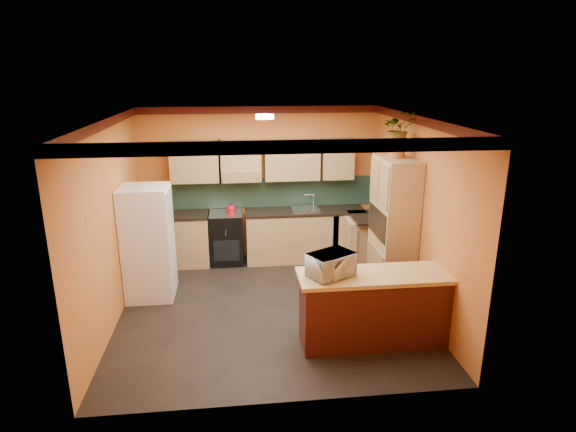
{
  "coord_description": "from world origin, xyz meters",
  "views": [
    {
      "loc": [
        -0.45,
        -6.27,
        3.29
      ],
      "look_at": [
        0.31,
        0.45,
        1.23
      ],
      "focal_mm": 30.0,
      "sensor_mm": 36.0,
      "label": 1
    }
  ],
  "objects_px": {
    "base_cabinets_back": "(262,237)",
    "stove": "(226,238)",
    "microwave": "(331,265)",
    "fridge": "(148,243)",
    "breakfast_bar": "(374,310)",
    "pantry": "(393,228)"
  },
  "relations": [
    {
      "from": "stove",
      "to": "pantry",
      "type": "bearing_deg",
      "value": -32.17
    },
    {
      "from": "fridge",
      "to": "microwave",
      "type": "xyz_separation_m",
      "value": [
        2.4,
        -1.64,
        0.22
      ]
    },
    {
      "from": "pantry",
      "to": "breakfast_bar",
      "type": "bearing_deg",
      "value": -115.88
    },
    {
      "from": "base_cabinets_back",
      "to": "fridge",
      "type": "bearing_deg",
      "value": -144.89
    },
    {
      "from": "base_cabinets_back",
      "to": "microwave",
      "type": "relative_size",
      "value": 6.97
    },
    {
      "from": "base_cabinets_back",
      "to": "stove",
      "type": "bearing_deg",
      "value": -180.0
    },
    {
      "from": "fridge",
      "to": "breakfast_bar",
      "type": "height_order",
      "value": "fridge"
    },
    {
      "from": "base_cabinets_back",
      "to": "microwave",
      "type": "distance_m",
      "value": 3.01
    },
    {
      "from": "pantry",
      "to": "breakfast_bar",
      "type": "relative_size",
      "value": 1.17
    },
    {
      "from": "microwave",
      "to": "pantry",
      "type": "bearing_deg",
      "value": 17.69
    },
    {
      "from": "base_cabinets_back",
      "to": "pantry",
      "type": "relative_size",
      "value": 1.74
    },
    {
      "from": "base_cabinets_back",
      "to": "microwave",
      "type": "height_order",
      "value": "microwave"
    },
    {
      "from": "stove",
      "to": "pantry",
      "type": "xyz_separation_m",
      "value": [
        2.48,
        -1.56,
        0.59
      ]
    },
    {
      "from": "stove",
      "to": "fridge",
      "type": "height_order",
      "value": "fridge"
    },
    {
      "from": "stove",
      "to": "fridge",
      "type": "relative_size",
      "value": 0.54
    },
    {
      "from": "breakfast_bar",
      "to": "microwave",
      "type": "distance_m",
      "value": 0.85
    },
    {
      "from": "base_cabinets_back",
      "to": "pantry",
      "type": "xyz_separation_m",
      "value": [
        1.85,
        -1.56,
        0.61
      ]
    },
    {
      "from": "breakfast_bar",
      "to": "microwave",
      "type": "bearing_deg",
      "value": 180.0
    },
    {
      "from": "pantry",
      "to": "microwave",
      "type": "bearing_deg",
      "value": -132.42
    },
    {
      "from": "base_cabinets_back",
      "to": "stove",
      "type": "distance_m",
      "value": 0.63
    },
    {
      "from": "pantry",
      "to": "breakfast_bar",
      "type": "xyz_separation_m",
      "value": [
        -0.63,
        -1.31,
        -0.61
      ]
    },
    {
      "from": "fridge",
      "to": "stove",
      "type": "bearing_deg",
      "value": 47.58
    }
  ]
}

